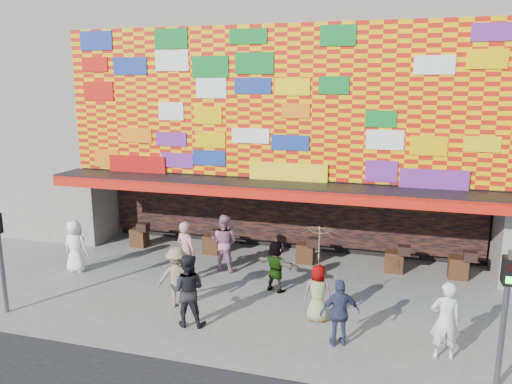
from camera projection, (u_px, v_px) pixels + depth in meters
ground at (237, 317)px, 13.50m from camera, size 90.00×90.00×0.00m
shop_building at (300, 107)px, 20.03m from camera, size 15.20×9.40×10.00m
neighbor_left at (26, 87)px, 23.26m from camera, size 11.00×8.00×12.00m
signal_left at (0, 248)px, 13.39m from camera, size 0.22×0.20×3.00m
signal_right at (506, 305)px, 9.99m from camera, size 0.22×0.20×3.00m
ped_a at (75, 246)px, 16.59m from camera, size 0.88×0.59×1.76m
ped_b at (186, 251)px, 15.82m from camera, size 0.82×0.68×1.94m
ped_c at (188, 290)px, 12.88m from camera, size 1.05×0.88×1.93m
ped_d at (177, 277)px, 13.98m from camera, size 1.26×0.95×1.74m
ped_e at (340, 313)px, 11.90m from camera, size 1.06×0.76×1.67m
ped_f at (276, 266)px, 15.03m from camera, size 1.53×0.94×1.57m
ped_g at (318, 293)px, 13.15m from camera, size 0.77×0.51×1.54m
ped_h at (445, 320)px, 11.32m from camera, size 0.74×0.55×1.86m
ped_i at (224, 242)px, 16.70m from camera, size 1.02×0.85×1.93m
parasol at (319, 243)px, 12.85m from camera, size 1.27×1.29×1.86m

